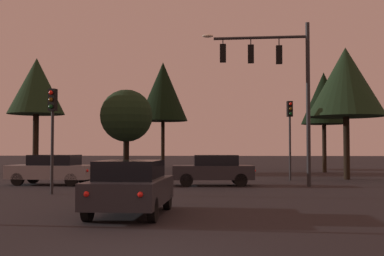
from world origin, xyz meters
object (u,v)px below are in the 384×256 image
tree_behind_sign (346,82)px  tree_left_far (36,87)px  car_crossing_left (213,170)px  tree_right_cluster (126,116)px  traffic_light_corner_right (52,119)px  car_nearside_lane (131,186)px  tree_lot_edge (324,99)px  tree_center_horizon (163,92)px  traffic_signal_mast_arm (277,74)px  car_crossing_right (52,169)px  traffic_light_corner_left (290,124)px

tree_behind_sign → tree_left_far: bearing=163.9°
car_crossing_left → tree_right_cluster: 15.04m
traffic_light_corner_right → car_nearside_lane: 7.64m
tree_behind_sign → tree_lot_edge: tree_behind_sign is taller
traffic_light_corner_right → car_crossing_left: traffic_light_corner_right is taller
tree_left_far → tree_center_horizon: (8.49, 8.38, 0.51)m
tree_center_horizon → tree_right_cluster: bearing=-105.9°
car_nearside_lane → tree_left_far: 25.65m
traffic_light_corner_right → car_crossing_left: 8.44m
traffic_light_corner_right → car_crossing_left: size_ratio=1.03×
car_nearside_lane → tree_right_cluster: 24.50m
traffic_signal_mast_arm → tree_lot_edge: size_ratio=1.04×
traffic_light_corner_right → tree_center_horizon: bearing=86.8°
car_crossing_right → tree_center_horizon: size_ratio=0.46×
car_nearside_lane → tree_behind_sign: 19.49m
car_crossing_left → car_crossing_right: size_ratio=0.94×
traffic_light_corner_right → tree_right_cluster: bearing=91.9°
traffic_signal_mast_arm → traffic_light_corner_right: bearing=-153.7°
traffic_light_corner_right → tree_lot_edge: bearing=52.3°
traffic_light_corner_right → tree_center_horizon: (1.37, 24.74, 3.94)m
tree_lot_edge → tree_center_horizon: bearing=155.9°
tree_behind_sign → car_crossing_right: bearing=-161.6°
tree_center_horizon → tree_lot_edge: bearing=-24.1°
traffic_light_corner_right → car_nearside_lane: traffic_light_corner_right is taller
traffic_light_corner_right → tree_left_far: bearing=113.5°
traffic_light_corner_left → car_crossing_right: size_ratio=1.04×
tree_left_far → traffic_light_corner_right: bearing=-66.5°
traffic_light_corner_left → car_nearside_lane: (-6.36, -15.03, -2.43)m
car_nearside_lane → tree_behind_sign: bearing=58.7°
car_crossing_right → tree_center_horizon: 20.99m
tree_lot_edge → tree_left_far: bearing=-173.5°
tree_left_far → car_nearside_lane: bearing=-62.7°
traffic_light_corner_left → tree_behind_sign: tree_behind_sign is taller
car_nearside_lane → car_crossing_left: same height
traffic_signal_mast_arm → tree_left_far: (-16.65, 11.64, 0.99)m
traffic_light_corner_left → car_crossing_left: size_ratio=1.10×
car_nearside_lane → tree_left_far: tree_left_far is taller
car_nearside_lane → tree_lot_edge: tree_lot_edge is taller
traffic_light_corner_left → tree_lot_edge: 10.70m
traffic_signal_mast_arm → tree_center_horizon: (-8.16, 20.02, 1.50)m
tree_left_far → tree_lot_edge: 21.85m
traffic_light_corner_right → tree_center_horizon: 25.09m
tree_behind_sign → car_nearside_lane: bearing=-121.3°
traffic_light_corner_right → tree_left_far: (-7.12, 16.36, 3.43)m
car_crossing_right → tree_lot_edge: bearing=40.5°
car_nearside_lane → car_crossing_left: size_ratio=0.99×
car_crossing_left → tree_left_far: bearing=140.0°
traffic_signal_mast_arm → traffic_light_corner_left: size_ratio=1.75×
tree_lot_edge → car_crossing_left: bearing=-120.6°
car_nearside_lane → tree_right_cluster: size_ratio=0.65×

